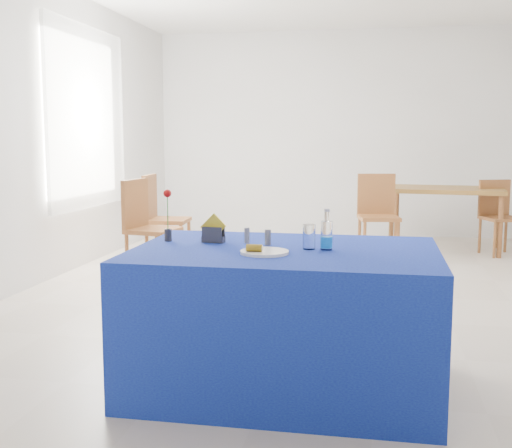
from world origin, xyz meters
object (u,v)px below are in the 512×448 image
at_px(chair_win_b, 160,213).
at_px(plate, 264,252).
at_px(blue_table, 285,318).
at_px(oak_table, 446,194).
at_px(chair_bg_right, 498,212).
at_px(water_bottle, 326,236).
at_px(chair_bg_left, 377,210).
at_px(chair_win_a, 145,222).

bearing_deg(chair_win_b, plate, -156.26).
height_order(plate, blue_table, plate).
relative_size(plate, oak_table, 0.18).
relative_size(plate, chair_bg_right, 0.29).
relative_size(oak_table, chair_win_b, 1.46).
bearing_deg(oak_table, chair_win_b, -154.64).
relative_size(plate, blue_table, 0.15).
bearing_deg(water_bottle, blue_table, -177.20).
bearing_deg(chair_bg_right, blue_table, -133.22).
bearing_deg(oak_table, chair_bg_right, -14.96).
bearing_deg(plate, chair_bg_left, 82.07).
relative_size(oak_table, chair_bg_left, 1.48).
relative_size(water_bottle, chair_bg_left, 0.23).
bearing_deg(chair_bg_left, chair_win_b, -171.35).
bearing_deg(chair_win_a, chair_win_b, 17.83).
distance_m(water_bottle, chair_win_a, 3.09).
relative_size(chair_bg_right, chair_win_b, 0.90).
distance_m(water_bottle, chair_bg_left, 3.92).
height_order(oak_table, chair_bg_right, chair_bg_right).
xyz_separation_m(plate, chair_bg_right, (1.94, 4.60, -0.27)).
relative_size(plate, chair_win_b, 0.26).
relative_size(chair_bg_left, chair_win_a, 0.99).
xyz_separation_m(chair_bg_left, chair_win_a, (-2.18, -1.48, 0.00)).
bearing_deg(water_bottle, chair_win_a, 128.22).
bearing_deg(chair_bg_left, water_bottle, -104.29).
bearing_deg(oak_table, chair_win_a, -144.13).
bearing_deg(chair_bg_right, plate, -133.36).
distance_m(water_bottle, oak_table, 4.70).
height_order(plate, water_bottle, water_bottle).
distance_m(plate, water_bottle, 0.35).
bearing_deg(plate, chair_win_a, 121.75).
distance_m(plate, chair_win_b, 3.71).
bearing_deg(blue_table, chair_bg_right, 67.28).
relative_size(blue_table, chair_win_b, 1.67).
bearing_deg(chair_bg_right, chair_win_a, -171.09).
bearing_deg(chair_win_a, chair_bg_left, -45.80).
bearing_deg(water_bottle, oak_table, 76.84).
bearing_deg(chair_win_b, blue_table, -153.88).
xyz_separation_m(blue_table, water_bottle, (0.22, 0.01, 0.45)).
xyz_separation_m(blue_table, chair_win_a, (-1.69, 2.43, 0.17)).
bearing_deg(chair_bg_left, plate, -108.28).
relative_size(blue_table, chair_bg_right, 1.86).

